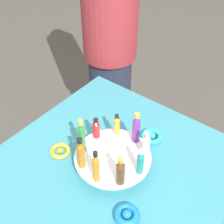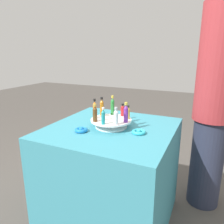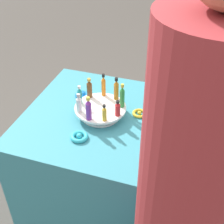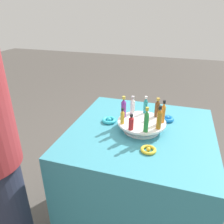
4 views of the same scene
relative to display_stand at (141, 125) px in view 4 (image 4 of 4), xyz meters
The scene contains 15 objects.
ground_plane 0.80m from the display_stand, ahead, with size 12.00×12.00×0.00m, color #4C4742.
party_table 0.42m from the display_stand, ahead, with size 0.85×0.85×0.76m.
display_stand is the anchor object (origin of this frame).
bottle_clear 0.14m from the display_stand, 139.63° to the right, with size 0.03×0.03×0.12m.
bottle_purple 0.15m from the display_stand, 99.63° to the right, with size 0.03×0.03×0.14m.
bottle_gold 0.14m from the display_stand, 59.63° to the right, with size 0.02×0.02×0.10m.
bottle_red 0.14m from the display_stand, 19.63° to the right, with size 0.03×0.03×0.09m.
bottle_green 0.15m from the display_stand, 20.37° to the left, with size 0.03×0.03×0.14m.
bottle_amber 0.15m from the display_stand, 60.37° to the left, with size 0.03×0.03×0.14m.
bottle_orange 0.15m from the display_stand, 100.37° to the left, with size 0.02×0.02×0.14m.
bottle_brown 0.14m from the display_stand, 140.37° to the left, with size 0.03×0.03×0.12m.
bottle_teal 0.14m from the display_stand, behind, with size 0.03×0.03×0.11m.
ribbon_bow_blue 0.22m from the display_stand, 140.10° to the left, with size 0.09×0.09×0.03m.
ribbon_bow_teal 0.22m from the display_stand, 99.90° to the right, with size 0.09×0.09×0.03m.
ribbon_bow_gold 0.22m from the display_stand, 20.10° to the left, with size 0.08×0.08×0.02m.
Camera 4 is at (1.14, 0.17, 1.43)m, focal length 35.00 mm.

